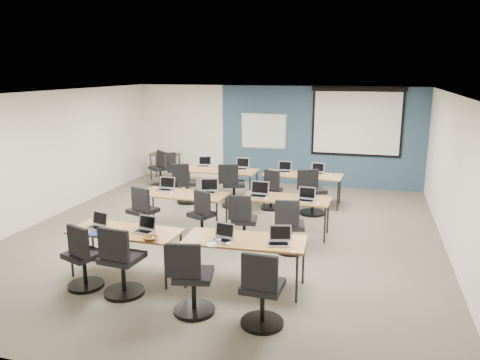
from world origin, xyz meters
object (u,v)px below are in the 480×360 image
(laptop_3, at_px, (279,239))
(task_chair_4, at_px, (143,216))
(laptop_10, at_px, (284,169))
(whiteboard, at_px, (264,131))
(laptop_4, at_px, (166,187))
(laptop_8, at_px, (204,164))
(training_table_mid_left, at_px, (183,196))
(laptop_9, at_px, (242,166))
(laptop_11, at_px, (317,171))
(laptop_0, at_px, (97,224))
(laptop_7, at_px, (306,197))
(training_table_back_left, at_px, (218,171))
(laptop_6, at_px, (259,192))
(training_table_back_right, at_px, (303,176))
(laptop_5, at_px, (208,189))
(task_chair_3, at_px, (262,295))
(training_table_front_left, at_px, (126,233))
(spare_chair_b, at_px, (161,172))
(task_chair_1, at_px, (121,267))
(task_chair_5, at_px, (202,218))
(task_chair_2, at_px, (191,284))
(training_table_front_right, at_px, (245,242))
(spare_chair_a, at_px, (174,172))
(laptop_2, at_px, (223,236))
(laptop_1, at_px, (145,228))
(task_chair_11, at_px, (311,195))
(projector_screen, at_px, (357,118))
(task_chair_6, at_px, (243,225))
(task_chair_7, at_px, (290,231))
(task_chair_9, at_px, (233,189))
(task_chair_8, at_px, (185,187))
(task_chair_10, at_px, (271,193))
(utility_table, at_px, (165,157))

(laptop_3, height_order, task_chair_4, task_chair_4)
(laptop_10, bearing_deg, whiteboard, 115.91)
(laptop_4, bearing_deg, laptop_8, 91.94)
(training_table_mid_left, relative_size, laptop_3, 5.44)
(laptop_9, bearing_deg, laptop_11, 8.44)
(laptop_0, height_order, laptop_7, laptop_7)
(training_table_back_left, distance_m, laptop_6, 2.61)
(training_table_back_right, relative_size, laptop_3, 5.70)
(laptop_0, bearing_deg, laptop_5, 83.02)
(training_table_back_left, xyz_separation_m, task_chair_3, (2.40, -5.53, -0.26))
(training_table_front_left, relative_size, spare_chair_b, 1.65)
(laptop_9, bearing_deg, laptop_6, -58.42)
(task_chair_1, bearing_deg, task_chair_5, 88.22)
(task_chair_4, distance_m, laptop_9, 3.44)
(laptop_4, xyz_separation_m, spare_chair_b, (-1.46, 2.83, -0.37))
(laptop_4, xyz_separation_m, task_chair_5, (1.00, -0.60, -0.40))
(laptop_4, bearing_deg, task_chair_2, -60.41)
(laptop_6, xyz_separation_m, laptop_8, (-2.01, 2.39, -0.01))
(laptop_3, bearing_deg, task_chair_4, 137.57)
(training_table_front_left, xyz_separation_m, laptop_3, (2.37, 0.10, 0.11))
(training_table_front_right, xyz_separation_m, laptop_4, (-2.31, 2.32, 0.11))
(training_table_back_left, xyz_separation_m, laptop_5, (0.50, -2.14, 0.11))
(training_table_front_left, relative_size, spare_chair_a, 1.79)
(spare_chair_a, bearing_deg, training_table_back_left, -64.20)
(training_table_mid_left, relative_size, laptop_2, 5.81)
(training_table_front_right, relative_size, laptop_4, 5.28)
(task_chair_1, xyz_separation_m, task_chair_5, (0.28, 2.49, -0.05))
(training_table_back_right, bearing_deg, task_chair_5, -114.73)
(training_table_front_left, height_order, laptop_0, laptop_0)
(laptop_1, relative_size, task_chair_11, 0.29)
(projector_screen, height_order, task_chair_6, projector_screen)
(training_table_front_right, xyz_separation_m, laptop_5, (-1.40, 2.35, 0.11))
(task_chair_7, xyz_separation_m, task_chair_9, (-1.76, 2.42, 0.02))
(training_table_front_left, xyz_separation_m, task_chair_8, (-0.66, 4.01, -0.28))
(task_chair_7, bearing_deg, training_table_back_right, 82.89)
(task_chair_8, bearing_deg, laptop_10, -1.17)
(task_chair_4, xyz_separation_m, task_chair_7, (2.83, -0.05, -0.01))
(training_table_front_left, distance_m, laptop_11, 5.41)
(laptop_1, distance_m, task_chair_11, 4.38)
(task_chair_10, relative_size, utility_table, 1.10)
(task_chair_11, bearing_deg, task_chair_10, 147.89)
(training_table_front_left, relative_size, task_chair_4, 1.68)
(laptop_4, bearing_deg, task_chair_7, -17.60)
(laptop_8, distance_m, task_chair_9, 1.43)
(laptop_6, height_order, task_chair_10, laptop_6)
(training_table_front_left, bearing_deg, laptop_9, 85.51)
(laptop_11, bearing_deg, training_table_mid_left, -122.82)
(laptop_2, bearing_deg, projector_screen, 86.39)
(training_table_mid_left, relative_size, laptop_1, 5.81)
(training_table_back_right, height_order, laptop_7, laptop_7)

